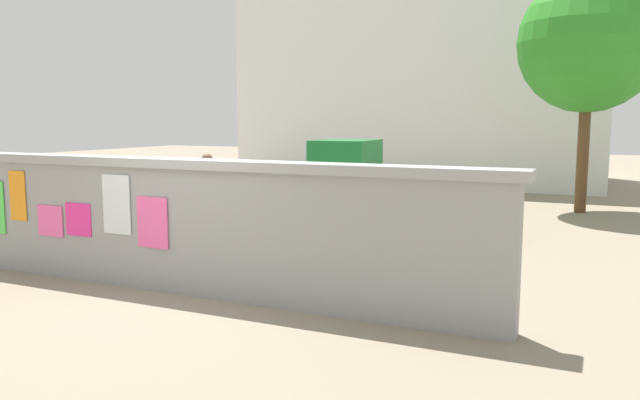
# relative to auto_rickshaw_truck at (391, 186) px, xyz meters

# --- Properties ---
(ground) EXTENTS (60.00, 60.00, 0.00)m
(ground) POSITION_rel_auto_rickshaw_truck_xyz_m (-0.81, 2.23, -0.90)
(ground) COLOR gray
(poster_wall) EXTENTS (8.42, 0.42, 1.78)m
(poster_wall) POSITION_rel_auto_rickshaw_truck_xyz_m (-0.82, -5.77, 0.01)
(poster_wall) COLOR #959595
(poster_wall) RESTS_ON ground
(auto_rickshaw_truck) EXTENTS (3.67, 1.68, 1.85)m
(auto_rickshaw_truck) POSITION_rel_auto_rickshaw_truck_xyz_m (0.00, 0.00, 0.00)
(auto_rickshaw_truck) COLOR black
(auto_rickshaw_truck) RESTS_ON ground
(motorcycle) EXTENTS (1.87, 0.69, 0.87)m
(motorcycle) POSITION_rel_auto_rickshaw_truck_xyz_m (-1.49, -3.50, -0.44)
(motorcycle) COLOR black
(motorcycle) RESTS_ON ground
(bicycle_near) EXTENTS (1.70, 0.44, 0.95)m
(bicycle_near) POSITION_rel_auto_rickshaw_truck_xyz_m (-4.20, -4.13, -0.54)
(bicycle_near) COLOR black
(bicycle_near) RESTS_ON ground
(person_walking) EXTENTS (0.43, 0.43, 1.62)m
(person_walking) POSITION_rel_auto_rickshaw_truck_xyz_m (-3.12, -2.11, 0.09)
(person_walking) COLOR #BF6626
(person_walking) RESTS_ON ground
(tree_roadside) EXTENTS (3.34, 3.34, 5.77)m
(tree_roadside) POSITION_rel_auto_rickshaw_truck_xyz_m (3.54, 4.14, 3.19)
(tree_roadside) COLOR brown
(tree_roadside) RESTS_ON ground
(building_background) EXTENTS (13.10, 6.88, 7.26)m
(building_background) POSITION_rel_auto_rickshaw_truck_xyz_m (-2.24, 11.11, 2.74)
(building_background) COLOR white
(building_background) RESTS_ON ground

